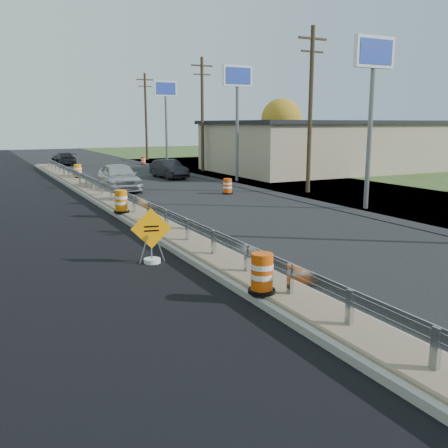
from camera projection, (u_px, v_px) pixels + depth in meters
name	position (u px, v px, depth m)	size (l,w,h in m)	color
ground	(188.00, 246.00, 16.65)	(140.00, 140.00, 0.00)	black
milled_overlay	(19.00, 211.00, 23.44)	(7.20, 120.00, 0.01)	black
median	(122.00, 208.00, 23.62)	(1.60, 55.00, 0.23)	gray
guardrail	(116.00, 192.00, 24.37)	(0.10, 46.15, 0.72)	silver
retail_building_near	(322.00, 146.00, 43.01)	(18.50, 12.50, 4.27)	tan
pylon_sign_south	(373.00, 69.00, 22.65)	(2.20, 0.30, 7.90)	slate
pylon_sign_mid	(237.00, 87.00, 34.01)	(2.20, 0.30, 7.90)	slate
pylon_sign_north	(166.00, 97.00, 46.25)	(2.20, 0.30, 7.90)	slate
utility_pole_smid	(310.00, 107.00, 28.64)	(1.90, 0.26, 9.40)	#473523
utility_pole_nmid	(202.00, 112.00, 41.75)	(1.90, 0.26, 9.40)	#473523
utility_pole_north	(146.00, 115.00, 54.86)	(1.90, 0.26, 9.40)	#473523
tree_far_yellow	(281.00, 119.00, 57.00)	(4.62, 4.62, 6.86)	#473523
caution_sign	(152.00, 249.00, 14.57)	(1.17, 0.49, 1.64)	white
barrel_median_near	(262.00, 274.00, 11.32)	(0.63, 0.63, 0.92)	black
barrel_median_mid	(121.00, 202.00, 21.60)	(0.66, 0.66, 0.97)	black
barrel_median_far	(78.00, 171.00, 35.47)	(0.65, 0.65, 0.96)	black
barrel_shoulder_near	(228.00, 187.00, 28.99)	(0.61, 0.61, 0.90)	black
barrel_shoulder_mid	(163.00, 170.00, 38.39)	(0.69, 0.69, 1.01)	black
barrel_shoulder_far	(143.00, 161.00, 49.72)	(0.54, 0.54, 0.80)	black
car_silver	(119.00, 177.00, 30.45)	(1.97, 4.90, 1.67)	silver
car_dark_mid	(169.00, 169.00, 37.33)	(1.45, 4.15, 1.37)	black
car_dark_far	(64.00, 159.00, 49.17)	(1.77, 4.35, 1.26)	black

